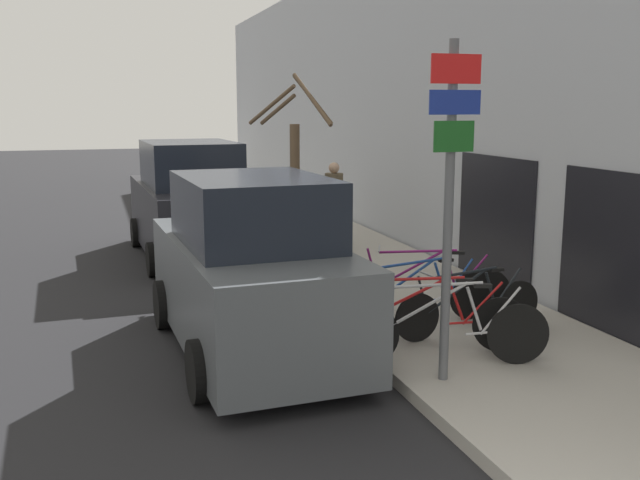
{
  "coord_description": "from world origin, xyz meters",
  "views": [
    {
      "loc": [
        -2.01,
        -2.08,
        3.05
      ],
      "look_at": [
        0.72,
        6.54,
        1.34
      ],
      "focal_mm": 40.0,
      "sensor_mm": 36.0,
      "label": 1
    }
  ],
  "objects_px": {
    "bicycle_1": "(425,318)",
    "bicycle_4": "(426,287)",
    "parked_car_1": "(190,205)",
    "street_tree": "(295,176)",
    "bicycle_0": "(443,330)",
    "bicycle_2": "(470,306)",
    "pedestrian_near": "(334,197)",
    "signpost": "(450,194)",
    "bicycle_3": "(417,298)",
    "parked_car_0": "(252,273)"
  },
  "relations": [
    {
      "from": "pedestrian_near",
      "to": "signpost",
      "type": "bearing_deg",
      "value": 69.4
    },
    {
      "from": "pedestrian_near",
      "to": "parked_car_0",
      "type": "bearing_deg",
      "value": 51.52
    },
    {
      "from": "signpost",
      "to": "bicycle_2",
      "type": "relative_size",
      "value": 1.63
    },
    {
      "from": "street_tree",
      "to": "signpost",
      "type": "bearing_deg",
      "value": -89.44
    },
    {
      "from": "bicycle_2",
      "to": "parked_car_1",
      "type": "relative_size",
      "value": 0.45
    },
    {
      "from": "bicycle_2",
      "to": "street_tree",
      "type": "height_order",
      "value": "street_tree"
    },
    {
      "from": "bicycle_0",
      "to": "parked_car_1",
      "type": "height_order",
      "value": "parked_car_1"
    },
    {
      "from": "parked_car_0",
      "to": "signpost",
      "type": "bearing_deg",
      "value": -50.84
    },
    {
      "from": "signpost",
      "to": "bicycle_0",
      "type": "relative_size",
      "value": 1.53
    },
    {
      "from": "bicycle_0",
      "to": "bicycle_2",
      "type": "height_order",
      "value": "bicycle_0"
    },
    {
      "from": "bicycle_1",
      "to": "bicycle_4",
      "type": "relative_size",
      "value": 1.07
    },
    {
      "from": "parked_car_0",
      "to": "street_tree",
      "type": "distance_m",
      "value": 4.25
    },
    {
      "from": "bicycle_1",
      "to": "parked_car_0",
      "type": "relative_size",
      "value": 0.52
    },
    {
      "from": "bicycle_1",
      "to": "pedestrian_near",
      "type": "relative_size",
      "value": 1.33
    },
    {
      "from": "parked_car_1",
      "to": "bicycle_3",
      "type": "bearing_deg",
      "value": -72.52
    },
    {
      "from": "parked_car_0",
      "to": "parked_car_1",
      "type": "distance_m",
      "value": 5.98
    },
    {
      "from": "pedestrian_near",
      "to": "bicycle_2",
      "type": "bearing_deg",
      "value": 76.68
    },
    {
      "from": "parked_car_1",
      "to": "street_tree",
      "type": "relative_size",
      "value": 1.4
    },
    {
      "from": "bicycle_3",
      "to": "parked_car_0",
      "type": "height_order",
      "value": "parked_car_0"
    },
    {
      "from": "pedestrian_near",
      "to": "street_tree",
      "type": "height_order",
      "value": "street_tree"
    },
    {
      "from": "bicycle_0",
      "to": "bicycle_1",
      "type": "distance_m",
      "value": 0.5
    },
    {
      "from": "bicycle_0",
      "to": "bicycle_2",
      "type": "xyz_separation_m",
      "value": [
        0.84,
        0.9,
        -0.04
      ]
    },
    {
      "from": "signpost",
      "to": "bicycle_1",
      "type": "distance_m",
      "value": 1.86
    },
    {
      "from": "bicycle_4",
      "to": "pedestrian_near",
      "type": "height_order",
      "value": "pedestrian_near"
    },
    {
      "from": "bicycle_0",
      "to": "bicycle_3",
      "type": "xyz_separation_m",
      "value": [
        0.33,
        1.39,
        -0.02
      ]
    },
    {
      "from": "bicycle_1",
      "to": "pedestrian_near",
      "type": "height_order",
      "value": "pedestrian_near"
    },
    {
      "from": "bicycle_1",
      "to": "bicycle_3",
      "type": "distance_m",
      "value": 0.95
    },
    {
      "from": "bicycle_4",
      "to": "pedestrian_near",
      "type": "xyz_separation_m",
      "value": [
        0.45,
        5.36,
        0.6
      ]
    },
    {
      "from": "bicycle_0",
      "to": "parked_car_0",
      "type": "distance_m",
      "value": 2.43
    },
    {
      "from": "bicycle_2",
      "to": "bicycle_4",
      "type": "relative_size",
      "value": 1.01
    },
    {
      "from": "bicycle_0",
      "to": "parked_car_1",
      "type": "xyz_separation_m",
      "value": [
        -1.86,
        7.45,
        0.51
      ]
    },
    {
      "from": "bicycle_3",
      "to": "pedestrian_near",
      "type": "relative_size",
      "value": 1.36
    },
    {
      "from": "parked_car_0",
      "to": "bicycle_1",
      "type": "bearing_deg",
      "value": -29.87
    },
    {
      "from": "bicycle_1",
      "to": "bicycle_4",
      "type": "bearing_deg",
      "value": -5.52
    },
    {
      "from": "bicycle_0",
      "to": "pedestrian_near",
      "type": "distance_m",
      "value": 7.3
    },
    {
      "from": "bicycle_1",
      "to": "parked_car_0",
      "type": "xyz_separation_m",
      "value": [
        -1.9,
        0.98,
        0.48
      ]
    },
    {
      "from": "bicycle_0",
      "to": "pedestrian_near",
      "type": "bearing_deg",
      "value": 7.95
    },
    {
      "from": "pedestrian_near",
      "to": "bicycle_4",
      "type": "bearing_deg",
      "value": 74.45
    },
    {
      "from": "bicycle_4",
      "to": "signpost",
      "type": "bearing_deg",
      "value": -177.11
    },
    {
      "from": "bicycle_1",
      "to": "bicycle_2",
      "type": "xyz_separation_m",
      "value": [
        0.82,
        0.4,
        -0.03
      ]
    },
    {
      "from": "street_tree",
      "to": "bicycle_2",
      "type": "bearing_deg",
      "value": -76.14
    },
    {
      "from": "bicycle_1",
      "to": "parked_car_1",
      "type": "xyz_separation_m",
      "value": [
        -1.88,
        6.95,
        0.53
      ]
    },
    {
      "from": "bicycle_3",
      "to": "street_tree",
      "type": "height_order",
      "value": "street_tree"
    },
    {
      "from": "pedestrian_near",
      "to": "bicycle_0",
      "type": "bearing_deg",
      "value": 70.37
    },
    {
      "from": "bicycle_1",
      "to": "bicycle_2",
      "type": "relative_size",
      "value": 1.06
    },
    {
      "from": "signpost",
      "to": "parked_car_1",
      "type": "height_order",
      "value": "signpost"
    },
    {
      "from": "parked_car_1",
      "to": "street_tree",
      "type": "height_order",
      "value": "street_tree"
    },
    {
      "from": "bicycle_4",
      "to": "parked_car_0",
      "type": "distance_m",
      "value": 2.62
    },
    {
      "from": "pedestrian_near",
      "to": "bicycle_1",
      "type": "bearing_deg",
      "value": 69.87
    },
    {
      "from": "bicycle_0",
      "to": "bicycle_3",
      "type": "distance_m",
      "value": 1.43
    }
  ]
}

